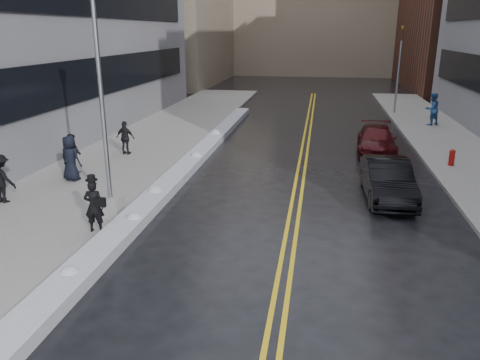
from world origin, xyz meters
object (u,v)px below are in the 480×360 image
at_px(pedestrian_b, 72,153).
at_px(pedestrian_e, 1,178).
at_px(pedestrian_d, 125,138).
at_px(pedestrian_c, 70,158).
at_px(pedestrian_fedora, 94,206).
at_px(fire_hydrant, 452,157).
at_px(pedestrian_east, 432,109).
at_px(car_maroon, 376,140).
at_px(lamppost, 105,143).
at_px(traffic_signal, 399,67).
at_px(car_black, 387,180).

relative_size(pedestrian_b, pedestrian_e, 0.95).
bearing_deg(pedestrian_d, pedestrian_b, 79.38).
bearing_deg(pedestrian_c, pedestrian_fedora, 139.89).
xyz_separation_m(fire_hydrant, pedestrian_b, (-15.92, -3.72, 0.42)).
relative_size(pedestrian_fedora, pedestrian_east, 0.79).
bearing_deg(pedestrian_d, car_maroon, -159.33).
relative_size(fire_hydrant, pedestrian_fedora, 0.46).
height_order(lamppost, pedestrian_d, lamppost).
height_order(traffic_signal, car_black, traffic_signal).
bearing_deg(pedestrian_d, pedestrian_e, 84.29).
distance_m(fire_hydrant, pedestrian_east, 9.65).
bearing_deg(pedestrian_e, pedestrian_east, -124.00).
distance_m(pedestrian_c, pedestrian_e, 2.91).
bearing_deg(pedestrian_b, car_maroon, -127.49).
relative_size(fire_hydrant, pedestrian_e, 0.43).
xyz_separation_m(pedestrian_fedora, car_maroon, (9.22, 11.62, -0.29)).
distance_m(pedestrian_east, car_maroon, 8.32).
height_order(lamppost, fire_hydrant, lamppost).
xyz_separation_m(traffic_signal, pedestrian_d, (-14.41, -14.56, -2.45)).
height_order(pedestrian_b, pedestrian_e, pedestrian_e).
bearing_deg(pedestrian_fedora, pedestrian_c, -62.39).
relative_size(pedestrian_d, car_black, 0.37).
bearing_deg(pedestrian_fedora, pedestrian_b, -64.17).
bearing_deg(lamppost, car_maroon, 47.95).
relative_size(lamppost, pedestrian_fedora, 4.81).
relative_size(pedestrian_fedora, pedestrian_d, 0.99).
xyz_separation_m(pedestrian_b, pedestrian_c, (0.52, -1.08, 0.09)).
distance_m(fire_hydrant, pedestrian_c, 16.14).
height_order(pedestrian_b, car_black, pedestrian_b).
xyz_separation_m(fire_hydrant, traffic_signal, (-0.50, 14.00, 2.85)).
distance_m(pedestrian_east, car_black, 14.74).
relative_size(traffic_signal, car_black, 1.38).
bearing_deg(lamppost, traffic_signal, 61.79).
height_order(pedestrian_b, car_maroon, pedestrian_b).
height_order(fire_hydrant, pedestrian_fedora, pedestrian_fedora).
relative_size(traffic_signal, pedestrian_b, 3.69).
bearing_deg(lamppost, pedestrian_c, 134.11).
xyz_separation_m(pedestrian_east, car_black, (-4.39, -14.07, -0.44)).
height_order(pedestrian_d, pedestrian_e, pedestrian_e).
distance_m(pedestrian_b, pedestrian_east, 21.57).
distance_m(pedestrian_e, car_maroon, 16.70).
height_order(fire_hydrant, pedestrian_c, pedestrian_c).
bearing_deg(pedestrian_c, car_black, -164.16).
bearing_deg(car_black, pedestrian_c, 179.34).
relative_size(fire_hydrant, car_black, 0.17).
height_order(lamppost, car_black, lamppost).
xyz_separation_m(fire_hydrant, pedestrian_east, (1.08, 9.57, 0.60)).
relative_size(traffic_signal, pedestrian_east, 3.00).
height_order(fire_hydrant, pedestrian_b, pedestrian_b).
bearing_deg(pedestrian_d, pedestrian_east, -140.60).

